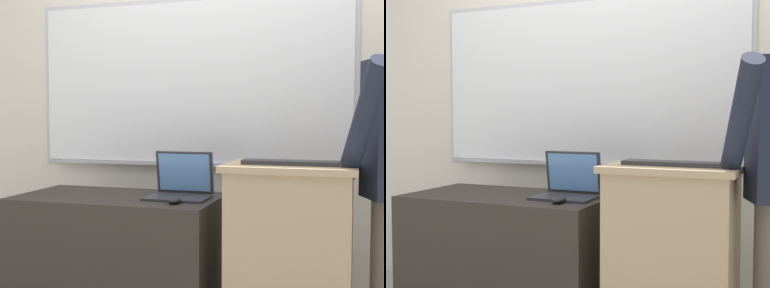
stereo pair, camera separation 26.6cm
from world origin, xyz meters
TOP-DOWN VIEW (x-y plane):
  - back_wall at (-0.01, 1.11)m, footprint 6.40×0.17m
  - lectern_podium at (0.42, 0.34)m, footprint 0.59×0.45m
  - side_desk at (-0.50, 0.45)m, footprint 1.07×0.59m
  - laptop at (-0.16, 0.49)m, footprint 0.32×0.25m
  - wireless_keyboard at (0.43, 0.29)m, footprint 0.44×0.11m
  - computer_mouse_by_laptop at (-0.13, 0.30)m, footprint 0.06×0.10m

SIDE VIEW (x-z plane):
  - side_desk at x=-0.50m, z-range 0.00..0.74m
  - lectern_podium at x=0.42m, z-range 0.00..0.95m
  - computer_mouse_by_laptop at x=-0.13m, z-range 0.74..0.78m
  - laptop at x=-0.16m, z-range 0.69..0.93m
  - wireless_keyboard at x=0.43m, z-range 0.95..0.97m
  - back_wall at x=-0.01m, z-range 0.00..2.97m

